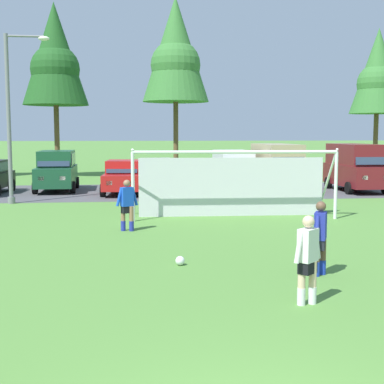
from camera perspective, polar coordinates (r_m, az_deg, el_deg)
ground_plane at (r=20.14m, az=-2.57°, el=-2.72°), size 400.00×400.00×0.00m
parking_lot_strip at (r=29.26m, az=-3.76°, el=0.07°), size 52.00×8.40×0.01m
soccer_ball at (r=12.99m, az=-1.25°, el=-7.18°), size 0.22×0.22×0.22m
soccer_goal at (r=20.30m, az=4.25°, el=1.02°), size 7.47×2.15×2.57m
player_striker_near at (r=10.17m, az=11.97°, el=-6.97°), size 0.66×0.50×1.64m
player_midfield_center at (r=17.47m, az=-6.79°, el=-1.39°), size 0.73×0.38×1.64m
player_defender_far at (r=12.28m, az=13.23°, el=-4.74°), size 0.47×0.66×1.64m
parked_car_slot_left at (r=30.32m, az=-13.94°, el=2.22°), size 2.24×4.65×2.16m
parked_car_slot_center_left at (r=28.19m, az=-7.15°, el=1.58°), size 2.28×4.32×1.72m
parked_car_slot_center at (r=29.96m, az=-3.61°, el=1.88°), size 2.26×4.32×1.72m
parked_car_slot_center_right at (r=30.09m, az=4.36°, el=2.35°), size 2.27×4.67×2.16m
parked_car_slot_right at (r=29.72m, az=8.88°, el=2.69°), size 2.33×4.87×2.52m
parked_car_slot_far_right at (r=30.65m, az=16.72°, el=2.61°), size 2.21×4.80×2.52m
tree_mid_left at (r=40.38m, az=-14.12°, el=13.47°), size 4.56×4.56×12.16m
tree_center_back at (r=40.92m, az=-1.72°, el=14.31°), size 4.85×4.85×12.93m
tree_mid_right at (r=44.89m, az=18.83°, el=11.58°), size 4.14×4.14×11.04m
street_lamp at (r=25.29m, az=-18.20°, el=7.48°), size 2.00×0.32×7.37m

